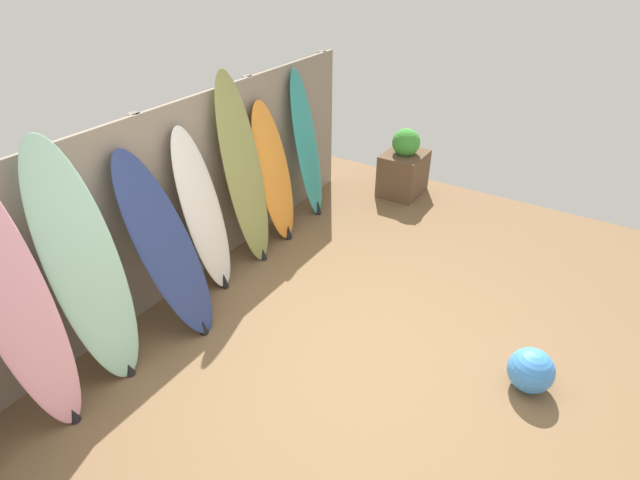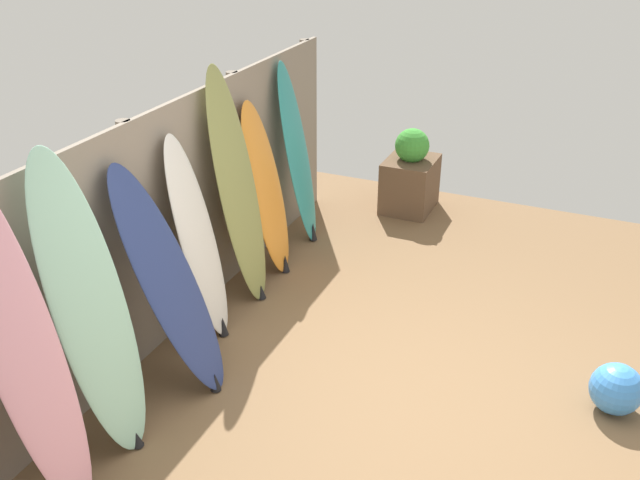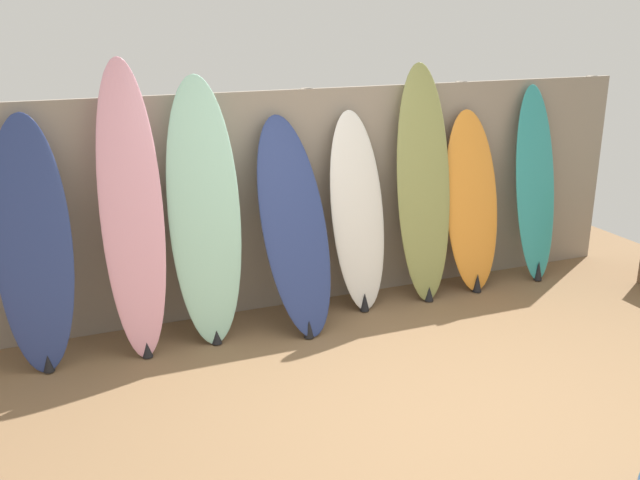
{
  "view_description": "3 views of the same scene",
  "coord_description": "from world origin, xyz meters",
  "views": [
    {
      "loc": [
        -2.56,
        -1.37,
        3.06
      ],
      "look_at": [
        0.39,
        0.49,
        0.89
      ],
      "focal_mm": 28.0,
      "sensor_mm": 36.0,
      "label": 1
    },
    {
      "loc": [
        -3.65,
        -0.99,
        3.24
      ],
      "look_at": [
        0.37,
        0.77,
        0.99
      ],
      "focal_mm": 40.0,
      "sensor_mm": 36.0,
      "label": 2
    },
    {
      "loc": [
        -2.09,
        -3.32,
        2.4
      ],
      "look_at": [
        -0.45,
        0.67,
        1.0
      ],
      "focal_mm": 40.0,
      "sensor_mm": 36.0,
      "label": 3
    }
  ],
  "objects": [
    {
      "name": "surfboard_navy_3",
      "position": [
        -0.29,
        1.58,
        0.81
      ],
      "size": [
        0.6,
        0.75,
        1.64
      ],
      "color": "navy",
      "rests_on": "ground"
    },
    {
      "name": "planter_box",
      "position": [
        3.25,
        0.97,
        0.38
      ],
      "size": [
        0.62,
        0.51,
        0.9
      ],
      "color": "brown",
      "rests_on": "ground"
    },
    {
      "name": "surfboard_pink_1",
      "position": [
        -1.48,
        1.65,
        1.04
      ],
      "size": [
        0.47,
        0.54,
        2.1
      ],
      "color": "pink",
      "rests_on": "ground"
    },
    {
      "name": "surfboard_teal_7",
      "position": [
        2.12,
        1.77,
        0.86
      ],
      "size": [
        0.44,
        0.39,
        1.77
      ],
      "color": "teal",
      "rests_on": "ground"
    },
    {
      "name": "surfboard_white_4",
      "position": [
        0.33,
        1.75,
        0.8
      ],
      "size": [
        0.54,
        0.45,
        1.63
      ],
      "color": "white",
      "rests_on": "ground"
    },
    {
      "name": "surfboard_orange_6",
      "position": [
        1.43,
        1.75,
        0.78
      ],
      "size": [
        0.56,
        0.43,
        1.58
      ],
      "color": "orange",
      "rests_on": "ground"
    },
    {
      "name": "surfboard_olive_5",
      "position": [
        0.93,
        1.74,
        0.98
      ],
      "size": [
        0.51,
        0.44,
        1.99
      ],
      "color": "olive",
      "rests_on": "ground"
    },
    {
      "name": "ground",
      "position": [
        0.0,
        0.0,
        0.0
      ],
      "size": [
        7.68,
        7.68,
        0.0
      ],
      "primitive_type": "plane",
      "color": "brown"
    },
    {
      "name": "surfboard_seafoam_2",
      "position": [
        -0.96,
        1.65,
        0.97
      ],
      "size": [
        0.56,
        0.49,
        1.96
      ],
      "color": "#9ED6BC",
      "rests_on": "ground"
    },
    {
      "name": "fence_back",
      "position": [
        -0.0,
        2.01,
        0.9
      ],
      "size": [
        6.08,
        0.11,
        1.8
      ],
      "color": "gray",
      "rests_on": "ground"
    },
    {
      "name": "beach_ball",
      "position": [
        0.62,
        -1.29,
        0.18
      ],
      "size": [
        0.35,
        0.35,
        0.35
      ],
      "primitive_type": "sphere",
      "color": "#3F8CE5",
      "rests_on": "ground"
    }
  ]
}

